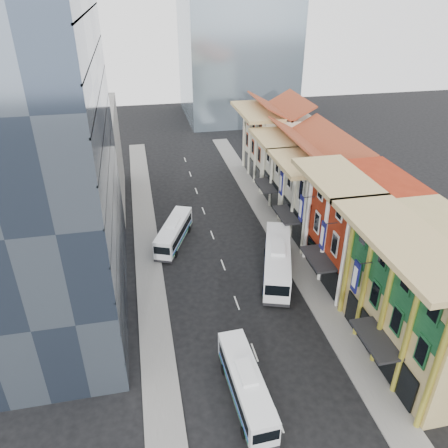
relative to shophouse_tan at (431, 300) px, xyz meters
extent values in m
plane|color=black|center=(-14.00, -5.00, -6.00)|extent=(200.00, 200.00, 0.00)
cube|color=slate|center=(-5.50, 17.00, -5.92)|extent=(3.00, 90.00, 0.15)
cube|color=slate|center=(-22.50, 17.00, -5.92)|extent=(3.00, 90.00, 0.15)
cube|color=tan|center=(0.00, 0.00, 0.00)|extent=(8.00, 14.00, 12.00)
cube|color=#982811|center=(0.00, 12.00, 0.00)|extent=(8.00, 10.00, 12.00)
cube|color=beige|center=(0.00, 21.50, -1.00)|extent=(8.00, 9.00, 10.00)
cube|color=beige|center=(0.00, 30.50, -1.00)|extent=(8.00, 9.00, 10.00)
cube|color=beige|center=(0.00, 41.00, -0.50)|extent=(8.00, 12.00, 11.00)
cube|color=#3B485D|center=(-31.00, 14.00, 9.00)|extent=(12.00, 26.00, 30.00)
cube|color=gray|center=(-30.00, 37.00, 1.00)|extent=(10.00, 18.00, 14.00)
camera|label=1|loc=(-22.43, -24.19, 22.91)|focal=35.00mm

